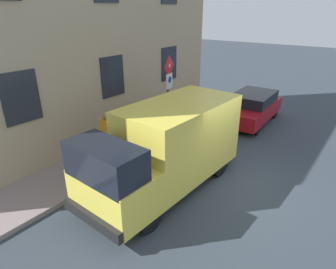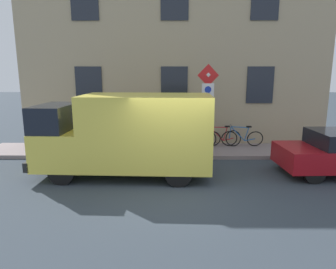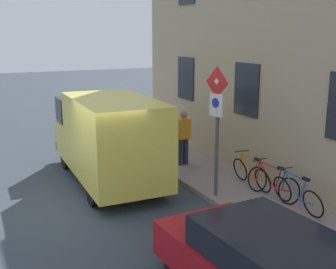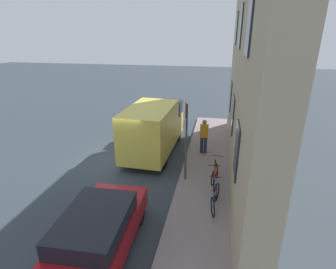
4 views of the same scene
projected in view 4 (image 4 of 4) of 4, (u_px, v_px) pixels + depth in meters
name	position (u px, v px, depth m)	size (l,w,h in m)	color
ground_plane	(123.00, 162.00, 12.50)	(80.00, 80.00, 0.00)	#333C45
sidewalk_slab	(205.00, 169.00, 11.78)	(2.00, 14.91, 0.14)	gray
building_facade	(246.00, 78.00, 10.10)	(0.75, 12.91, 8.21)	tan
sign_post_stacked	(185.00, 130.00, 10.06)	(0.19, 0.56, 3.17)	#474C47
delivery_van	(154.00, 127.00, 13.16)	(2.19, 5.40, 2.50)	#EAD74D
parked_hatchback	(98.00, 231.00, 7.10)	(1.92, 4.07, 1.38)	#A11119
bicycle_blue	(214.00, 197.00, 8.99)	(0.46, 1.72, 0.89)	black
bicycle_red	(215.00, 183.00, 9.78)	(0.49, 1.72, 0.89)	black
bicycle_orange	(216.00, 172.00, 10.58)	(0.46, 1.72, 0.89)	black
pedestrian	(204.00, 135.00, 12.86)	(0.41, 0.28, 1.72)	#262B47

